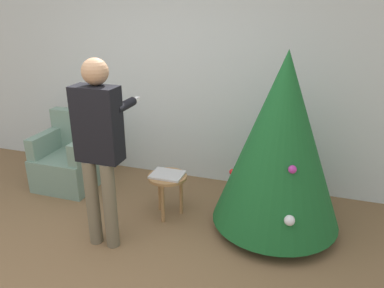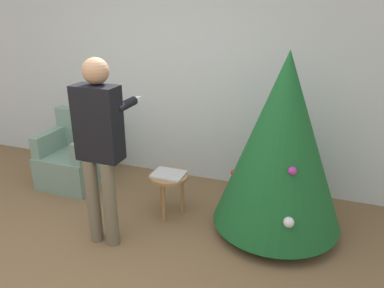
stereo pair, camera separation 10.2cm
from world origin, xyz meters
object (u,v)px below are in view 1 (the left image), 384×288
(christmas_tree, at_px, (281,141))
(person_standing, at_px, (99,139))
(side_stool, at_px, (167,182))
(armchair, at_px, (71,159))

(christmas_tree, height_order, person_standing, christmas_tree)
(side_stool, bearing_deg, person_standing, -122.46)
(christmas_tree, relative_size, person_standing, 1.03)
(side_stool, bearing_deg, armchair, 167.54)
(christmas_tree, xyz_separation_m, side_stool, (-1.09, -0.11, -0.54))
(christmas_tree, distance_m, armchair, 2.56)
(armchair, bearing_deg, side_stool, -12.46)
(armchair, distance_m, person_standing, 1.53)
(person_standing, bearing_deg, armchair, 138.31)
(christmas_tree, bearing_deg, side_stool, -174.18)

